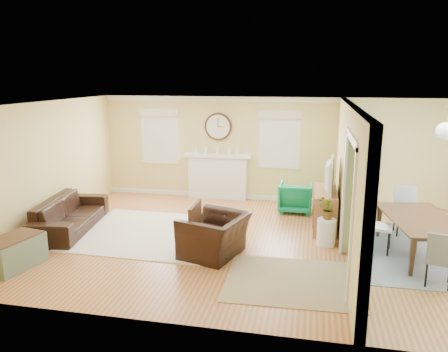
{
  "coord_description": "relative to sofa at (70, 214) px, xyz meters",
  "views": [
    {
      "loc": [
        0.87,
        -7.78,
        3.09
      ],
      "look_at": [
        -0.8,
        0.3,
        1.2
      ],
      "focal_mm": 35.0,
      "sensor_mm": 36.0,
      "label": 1
    }
  ],
  "objects": [
    {
      "name": "partition",
      "position": [
        5.47,
        0.34,
        1.03
      ],
      "size": [
        0.17,
        6.0,
        2.6
      ],
      "color": "#E0C97A",
      "rests_on": "ground"
    },
    {
      "name": "dining_table",
      "position": [
        6.77,
        0.05,
        0.01
      ],
      "size": [
        1.38,
        2.09,
        0.68
      ],
      "primitive_type": "imported",
      "rotation": [
        0.0,
        0.0,
        1.73
      ],
      "color": "#4F3020",
      "rests_on": "floor"
    },
    {
      "name": "floor",
      "position": [
        3.96,
        0.05,
        -0.33
      ],
      "size": [
        9.0,
        9.0,
        0.0
      ],
      "primitive_type": "plane",
      "color": "#945926",
      "rests_on": "ground"
    },
    {
      "name": "green_chair",
      "position": [
        4.48,
        2.18,
        0.02
      ],
      "size": [
        0.76,
        0.78,
        0.69
      ],
      "primitive_type": "imported",
      "rotation": [
        0.0,
        0.0,
        3.12
      ],
      "color": "#0C793E",
      "rests_on": "floor"
    },
    {
      "name": "rug_jute",
      "position": [
        4.61,
        -1.43,
        -0.33
      ],
      "size": [
        2.11,
        1.75,
        0.01
      ],
      "primitive_type": "cube",
      "rotation": [
        0.0,
        0.0,
        0.03
      ],
      "color": "tan",
      "rests_on": "floor"
    },
    {
      "name": "sofa",
      "position": [
        0.0,
        0.0,
        0.0
      ],
      "size": [
        1.21,
        2.37,
        0.66
      ],
      "primitive_type": "imported",
      "rotation": [
        0.0,
        0.0,
        1.72
      ],
      "color": "black",
      "rests_on": "floor"
    },
    {
      "name": "window_right",
      "position": [
        4.01,
        3.01,
        1.33
      ],
      "size": [
        1.05,
        0.13,
        1.42
      ],
      "color": "white",
      "rests_on": "wall_back"
    },
    {
      "name": "wall_left",
      "position": [
        -0.54,
        0.05,
        0.97
      ],
      "size": [
        0.02,
        6.0,
        2.6
      ],
      "primitive_type": "cube",
      "color": "#E0C97A",
      "rests_on": "ground"
    },
    {
      "name": "fireplace",
      "position": [
        2.46,
        2.93,
        0.27
      ],
      "size": [
        1.7,
        0.3,
        1.17
      ],
      "color": "white",
      "rests_on": "ground"
    },
    {
      "name": "trunk",
      "position": [
        0.08,
        -1.85,
        -0.07
      ],
      "size": [
        0.73,
        1.01,
        0.53
      ],
      "color": "slate",
      "rests_on": "floor"
    },
    {
      "name": "potted_plant",
      "position": [
        5.14,
        0.18,
        0.37
      ],
      "size": [
        0.46,
        0.46,
        0.39
      ],
      "primitive_type": "imported",
      "rotation": [
        0.0,
        0.0,
        4.0
      ],
      "color": "#337F33",
      "rests_on": "garden_stool"
    },
    {
      "name": "wall_back",
      "position": [
        3.96,
        3.05,
        0.97
      ],
      "size": [
        9.0,
        0.02,
        2.6
      ],
      "primitive_type": "cube",
      "color": "#E0C97A",
      "rests_on": "ground"
    },
    {
      "name": "tv",
      "position": [
        5.1,
        1.17,
        0.8
      ],
      "size": [
        0.24,
        1.17,
        0.67
      ],
      "primitive_type": "imported",
      "rotation": [
        0.0,
        0.0,
        1.5
      ],
      "color": "black",
      "rests_on": "credenza"
    },
    {
      "name": "ceiling",
      "position": [
        3.96,
        0.05,
        2.27
      ],
      "size": [
        9.0,
        6.0,
        0.02
      ],
      "primitive_type": "cube",
      "color": "white",
      "rests_on": "wall_back"
    },
    {
      "name": "dining_chair_n",
      "position": [
        6.69,
        1.08,
        0.23
      ],
      "size": [
        0.43,
        0.43,
        0.96
      ],
      "color": "slate",
      "rests_on": "floor"
    },
    {
      "name": "eames_chair",
      "position": [
        3.21,
        -0.69,
        0.03
      ],
      "size": [
        1.25,
        1.35,
        0.73
      ],
      "primitive_type": "imported",
      "rotation": [
        0.0,
        0.0,
        -1.84
      ],
      "color": "black",
      "rests_on": "floor"
    },
    {
      "name": "dining_chair_w",
      "position": [
        6.06,
        0.07,
        0.26
      ],
      "size": [
        0.52,
        0.52,
        0.99
      ],
      "color": "white",
      "rests_on": "floor"
    },
    {
      "name": "dining_chair_s",
      "position": [
        6.76,
        -1.13,
        0.18
      ],
      "size": [
        0.47,
        0.47,
        0.87
      ],
      "color": "slate",
      "rests_on": "floor"
    },
    {
      "name": "pendant",
      "position": [
        6.96,
        0.05,
        1.87
      ],
      "size": [
        0.3,
        0.3,
        0.55
      ],
      "color": "gold",
      "rests_on": "ceiling"
    },
    {
      "name": "garden_stool",
      "position": [
        5.14,
        0.18,
        -0.08
      ],
      "size": [
        0.35,
        0.35,
        0.51
      ],
      "primitive_type": "cylinder",
      "color": "white",
      "rests_on": "floor"
    },
    {
      "name": "rug_cream",
      "position": [
        1.76,
        0.12,
        -0.32
      ],
      "size": [
        3.04,
        2.65,
        0.02
      ],
      "primitive_type": "cube",
      "rotation": [
        0.0,
        0.0,
        -0.02
      ],
      "color": "beige",
      "rests_on": "floor"
    },
    {
      "name": "wall_clock",
      "position": [
        2.46,
        3.02,
        1.52
      ],
      "size": [
        0.7,
        0.07,
        0.7
      ],
      "color": "#4F3020",
      "rests_on": "wall_back"
    },
    {
      "name": "credenza",
      "position": [
        5.12,
        1.17,
        0.07
      ],
      "size": [
        0.47,
        1.37,
        0.8
      ],
      "color": "#925A36",
      "rests_on": "floor"
    },
    {
      "name": "window_left",
      "position": [
        0.91,
        3.01,
        1.33
      ],
      "size": [
        1.05,
        0.13,
        1.42
      ],
      "color": "white",
      "rests_on": "wall_back"
    },
    {
      "name": "rug_grey",
      "position": [
        6.77,
        0.05,
        -0.33
      ],
      "size": [
        2.25,
        2.81,
        0.01
      ],
      "primitive_type": "cube",
      "color": "slate",
      "rests_on": "floor"
    },
    {
      "name": "wall_front",
      "position": [
        3.96,
        -2.95,
        0.97
      ],
      "size": [
        9.0,
        0.02,
        2.6
      ],
      "primitive_type": "cube",
      "color": "#E0C97A",
      "rests_on": "ground"
    }
  ]
}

